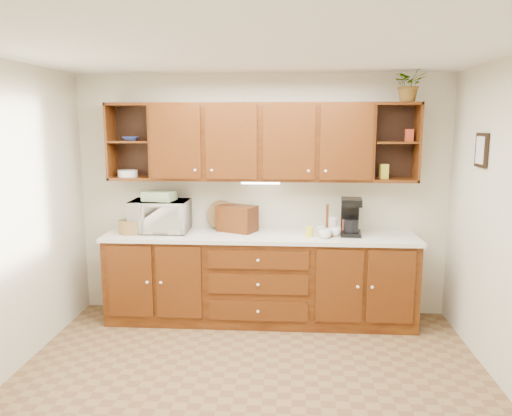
# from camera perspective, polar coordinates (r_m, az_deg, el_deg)

# --- Properties ---
(floor) EXTENTS (4.00, 4.00, 0.00)m
(floor) POSITION_cam_1_polar(r_m,az_deg,el_deg) (4.18, -0.83, -20.21)
(floor) COLOR brown
(floor) RESTS_ON ground
(ceiling) EXTENTS (4.00, 4.00, 0.00)m
(ceiling) POSITION_cam_1_polar(r_m,az_deg,el_deg) (3.66, -0.93, 17.76)
(ceiling) COLOR white
(ceiling) RESTS_ON back_wall
(back_wall) EXTENTS (4.00, 0.00, 4.00)m
(back_wall) POSITION_cam_1_polar(r_m,az_deg,el_deg) (5.43, 0.65, 1.39)
(back_wall) COLOR beige
(back_wall) RESTS_ON floor
(base_cabinets) EXTENTS (3.20, 0.60, 0.90)m
(base_cabinets) POSITION_cam_1_polar(r_m,az_deg,el_deg) (5.33, 0.45, -8.16)
(base_cabinets) COLOR #341205
(base_cabinets) RESTS_ON floor
(countertop) EXTENTS (3.24, 0.64, 0.04)m
(countertop) POSITION_cam_1_polar(r_m,az_deg,el_deg) (5.20, 0.45, -3.26)
(countertop) COLOR white
(countertop) RESTS_ON base_cabinets
(upper_cabinets) EXTENTS (3.20, 0.33, 0.80)m
(upper_cabinets) POSITION_cam_1_polar(r_m,az_deg,el_deg) (5.21, 0.67, 7.59)
(upper_cabinets) COLOR #341205
(upper_cabinets) RESTS_ON back_wall
(undercabinet_light) EXTENTS (0.40, 0.05, 0.02)m
(undercabinet_light) POSITION_cam_1_polar(r_m,az_deg,el_deg) (5.19, 0.52, 2.90)
(undercabinet_light) COLOR white
(undercabinet_light) RESTS_ON upper_cabinets
(framed_picture) EXTENTS (0.03, 0.24, 0.30)m
(framed_picture) POSITION_cam_1_polar(r_m,az_deg,el_deg) (4.82, 24.39, 6.04)
(framed_picture) COLOR black
(framed_picture) RESTS_ON right_wall
(wicker_basket) EXTENTS (0.27, 0.27, 0.14)m
(wicker_basket) POSITION_cam_1_polar(r_m,az_deg,el_deg) (5.40, -14.07, -2.09)
(wicker_basket) COLOR olive
(wicker_basket) RESTS_ON countertop
(microwave) EXTENTS (0.61, 0.41, 0.34)m
(microwave) POSITION_cam_1_polar(r_m,az_deg,el_deg) (5.40, -10.91, -0.90)
(microwave) COLOR white
(microwave) RESTS_ON countertop
(towel_stack) EXTENTS (0.35, 0.28, 0.09)m
(towel_stack) POSITION_cam_1_polar(r_m,az_deg,el_deg) (5.36, -10.98, 1.36)
(towel_stack) COLOR #EAE66E
(towel_stack) RESTS_ON microwave
(wine_bottle) EXTENTS (0.09, 0.09, 0.28)m
(wine_bottle) POSITION_cam_1_polar(r_m,az_deg,el_deg) (5.39, -10.78, -1.23)
(wine_bottle) COLOR black
(wine_bottle) RESTS_ON countertop
(woven_tray) EXTENTS (0.32, 0.10, 0.32)m
(woven_tray) POSITION_cam_1_polar(r_m,az_deg,el_deg) (5.47, -3.98, -2.30)
(woven_tray) COLOR olive
(woven_tray) RESTS_ON countertop
(bread_box) EXTENTS (0.46, 0.39, 0.28)m
(bread_box) POSITION_cam_1_polar(r_m,az_deg,el_deg) (5.33, -2.17, -1.21)
(bread_box) COLOR #341205
(bread_box) RESTS_ON countertop
(mug_tree) EXTENTS (0.30, 0.30, 0.33)m
(mug_tree) POSITION_cam_1_polar(r_m,az_deg,el_deg) (5.15, 8.09, -2.67)
(mug_tree) COLOR #341205
(mug_tree) RESTS_ON countertop
(canister_red) EXTENTS (0.10, 0.10, 0.15)m
(canister_red) POSITION_cam_1_polar(r_m,az_deg,el_deg) (5.27, 10.35, -2.15)
(canister_red) COLOR #A43217
(canister_red) RESTS_ON countertop
(canister_white) EXTENTS (0.11, 0.11, 0.18)m
(canister_white) POSITION_cam_1_polar(r_m,az_deg,el_deg) (5.23, 8.78, -2.04)
(canister_white) COLOR white
(canister_white) RESTS_ON countertop
(canister_yellow) EXTENTS (0.09, 0.09, 0.10)m
(canister_yellow) POSITION_cam_1_polar(r_m,az_deg,el_deg) (5.11, 6.11, -2.71)
(canister_yellow) COLOR gold
(canister_yellow) RESTS_ON countertop
(coffee_maker) EXTENTS (0.23, 0.28, 0.38)m
(coffee_maker) POSITION_cam_1_polar(r_m,az_deg,el_deg) (5.23, 10.78, -1.05)
(coffee_maker) COLOR black
(coffee_maker) RESTS_ON countertop
(bowl_stack) EXTENTS (0.20, 0.20, 0.04)m
(bowl_stack) POSITION_cam_1_polar(r_m,az_deg,el_deg) (5.43, -14.13, 7.69)
(bowl_stack) COLOR navy
(bowl_stack) RESTS_ON upper_cabinets
(plate_stack) EXTENTS (0.27, 0.27, 0.07)m
(plate_stack) POSITION_cam_1_polar(r_m,az_deg,el_deg) (5.49, -14.46, 3.86)
(plate_stack) COLOR white
(plate_stack) RESTS_ON upper_cabinets
(pantry_box_yellow) EXTENTS (0.09, 0.07, 0.15)m
(pantry_box_yellow) POSITION_cam_1_polar(r_m,az_deg,el_deg) (5.30, 14.41, 4.08)
(pantry_box_yellow) COLOR gold
(pantry_box_yellow) RESTS_ON upper_cabinets
(pantry_box_red) EXTENTS (0.09, 0.08, 0.12)m
(pantry_box_red) POSITION_cam_1_polar(r_m,az_deg,el_deg) (5.33, 17.10, 7.95)
(pantry_box_red) COLOR #A43217
(pantry_box_red) RESTS_ON upper_cabinets
(potted_plant) EXTENTS (0.33, 0.29, 0.35)m
(potted_plant) POSITION_cam_1_polar(r_m,az_deg,el_deg) (5.27, 17.13, 13.40)
(potted_plant) COLOR #999999
(potted_plant) RESTS_ON upper_cabinets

